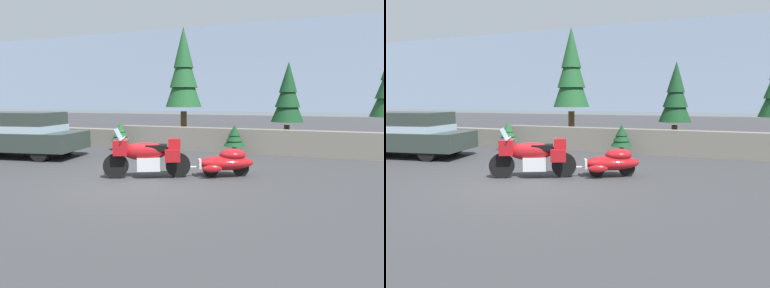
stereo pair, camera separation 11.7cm
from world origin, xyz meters
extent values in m
plane|color=#38383A|center=(0.00, 0.00, 0.00)|extent=(80.00, 80.00, 0.00)
cube|color=slate|center=(-8.00, 5.85, 0.38)|extent=(8.00, 0.58, 0.76)
cube|color=slate|center=(0.00, 5.83, 0.48)|extent=(8.00, 0.47, 0.95)
cube|color=#8C9EB7|center=(0.00, 95.82, 8.00)|extent=(240.00, 80.00, 16.00)
cylinder|color=black|center=(-0.86, 0.27, 0.33)|extent=(0.66, 0.40, 0.66)
cylinder|color=black|center=(0.65, 0.95, 0.33)|extent=(0.66, 0.40, 0.66)
cube|color=silver|center=(-0.06, 0.63, 0.38)|extent=(0.73, 0.65, 0.36)
ellipsoid|color=maroon|center=(-0.15, 0.59, 0.71)|extent=(1.27, 0.90, 0.48)
cube|color=maroon|center=(-0.72, 0.33, 0.83)|extent=(0.54, 0.62, 0.40)
cube|color=#9EB7C6|center=(-0.76, 0.31, 1.16)|extent=(0.35, 0.48, 0.34)
cube|color=black|center=(0.12, 0.71, 0.81)|extent=(0.66, 0.56, 0.16)
cube|color=maroon|center=(0.56, 0.91, 0.91)|extent=(0.46, 0.50, 0.28)
cube|color=maroon|center=(0.63, 0.62, 0.63)|extent=(0.43, 0.31, 0.32)
cube|color=maroon|center=(0.39, 1.16, 0.63)|extent=(0.43, 0.31, 0.32)
cylinder|color=silver|center=(-0.67, 0.35, 1.06)|extent=(0.33, 0.65, 0.04)
cylinder|color=silver|center=(-0.81, 0.29, 0.58)|extent=(0.26, 0.17, 0.54)
cylinder|color=black|center=(1.45, 1.32, 0.22)|extent=(0.44, 0.27, 0.44)
cylinder|color=black|center=(2.20, 1.66, 0.22)|extent=(0.44, 0.27, 0.44)
ellipsoid|color=maroon|center=(1.83, 1.49, 0.38)|extent=(1.65, 1.24, 0.40)
ellipsoid|color=maroon|center=(1.99, 1.56, 0.60)|extent=(0.89, 0.81, 0.32)
cube|color=silver|center=(1.18, 1.19, 0.36)|extent=(0.19, 0.32, 0.24)
ellipsoid|color=maroon|center=(1.58, 1.02, 0.28)|extent=(0.53, 0.34, 0.20)
ellipsoid|color=maroon|center=(1.32, 1.61, 0.28)|extent=(0.53, 0.34, 0.20)
cylinder|color=silver|center=(0.83, 1.03, 0.27)|extent=(0.66, 0.33, 0.05)
cylinder|color=black|center=(-7.83, 2.66, 0.34)|extent=(0.71, 0.33, 0.68)
cylinder|color=black|center=(-4.62, 1.50, 0.34)|extent=(0.71, 0.33, 0.68)
cylinder|color=black|center=(-4.89, 3.14, 0.34)|extent=(0.71, 0.33, 0.68)
cube|color=#2D3833|center=(-6.23, 2.08, 0.61)|extent=(5.05, 2.70, 0.64)
cube|color=#2D3833|center=(-5.99, 2.12, 1.28)|extent=(2.88, 2.12, 0.70)
cube|color=#9EB7C6|center=(-5.99, 2.12, 1.05)|extent=(2.94, 2.16, 0.24)
cylinder|color=brown|center=(-1.78, 7.44, 0.78)|extent=(0.29, 0.29, 1.55)
cone|color=#1E5128|center=(-1.78, 7.44, 2.98)|extent=(1.67, 1.67, 2.45)
cone|color=#1E5128|center=(-1.78, 7.44, 3.71)|extent=(1.29, 1.29, 2.14)
cone|color=#1E5128|center=(-1.78, 7.44, 4.45)|extent=(0.92, 0.92, 1.84)
cylinder|color=brown|center=(2.90, 7.16, 0.52)|extent=(0.23, 0.23, 1.04)
cone|color=#143D1E|center=(2.90, 7.16, 2.01)|extent=(1.31, 1.31, 1.65)
cone|color=#143D1E|center=(2.90, 7.16, 2.50)|extent=(1.01, 1.01, 1.44)
cone|color=#143D1E|center=(2.90, 7.16, 3.00)|extent=(0.72, 0.72, 1.24)
cylinder|color=brown|center=(-3.56, 4.83, 0.17)|extent=(0.16, 0.16, 0.34)
cone|color=#1E5128|center=(-3.56, 4.83, 0.64)|extent=(0.80, 0.80, 0.53)
cone|color=#1E5128|center=(-3.56, 4.83, 0.80)|extent=(0.62, 0.62, 0.46)
cone|color=#1E5128|center=(-3.56, 4.83, 0.96)|extent=(0.44, 0.44, 0.40)
cylinder|color=brown|center=(1.23, 4.95, 0.17)|extent=(0.16, 0.16, 0.34)
cone|color=#143D1E|center=(1.23, 4.95, 0.64)|extent=(0.80, 0.80, 0.53)
cone|color=#143D1E|center=(1.23, 4.95, 0.80)|extent=(0.62, 0.62, 0.46)
cone|color=#143D1E|center=(1.23, 4.95, 0.96)|extent=(0.44, 0.44, 0.40)
camera|label=1|loc=(4.15, -7.39, 2.05)|focal=32.04mm
camera|label=2|loc=(4.26, -7.34, 2.05)|focal=32.04mm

